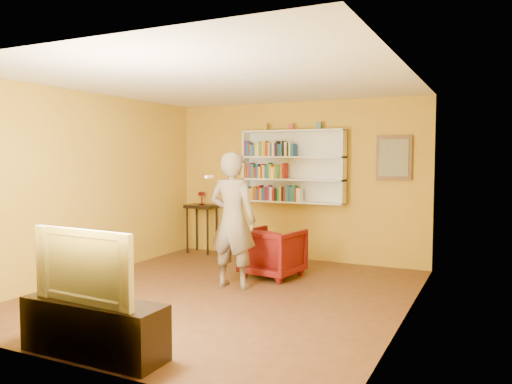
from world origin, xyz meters
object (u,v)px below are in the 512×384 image
ruby_lustre (202,195)px  television (93,264)px  bookshelf (294,167)px  console_table (202,213)px  armchair (273,252)px  person (233,220)px  tv_cabinet (94,328)px

ruby_lustre → television: 4.82m
bookshelf → console_table: bookshelf is taller
bookshelf → television: (-0.06, -4.66, -0.78)m
console_table → armchair: console_table is taller
armchair → person: bearing=81.3°
person → television: 2.58m
console_table → tv_cabinet: size_ratio=0.64×
television → bookshelf: bearing=92.4°
console_table → tv_cabinet: bearing=-69.3°
person → television: person is taller
armchair → tv_cabinet: (-0.24, -3.36, -0.11)m
person → bookshelf: bearing=-93.2°
ruby_lustre → person: person is taller
bookshelf → television: size_ratio=1.60×
tv_cabinet → television: (0.00, 0.00, 0.57)m
ruby_lustre → person: size_ratio=0.13×
console_table → television: television is taller
bookshelf → ruby_lustre: 1.84m
ruby_lustre → console_table: bearing=-116.6°
person → tv_cabinet: (0.00, -2.58, -0.67)m
tv_cabinet → television: size_ratio=1.23×
bookshelf → television: bearing=-90.7°
bookshelf → tv_cabinet: size_ratio=1.30×
tv_cabinet → bookshelf: bearing=89.3°
ruby_lustre → television: size_ratio=0.22×
tv_cabinet → television: bearing=0.0°
bookshelf → ruby_lustre: (-1.76, -0.16, -0.53)m
ruby_lustre → tv_cabinet: bearing=-69.3°
television → armchair: bearing=89.1°
console_table → ruby_lustre: ruby_lustre is taller
bookshelf → armchair: size_ratio=2.28×
ruby_lustre → tv_cabinet: 4.88m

